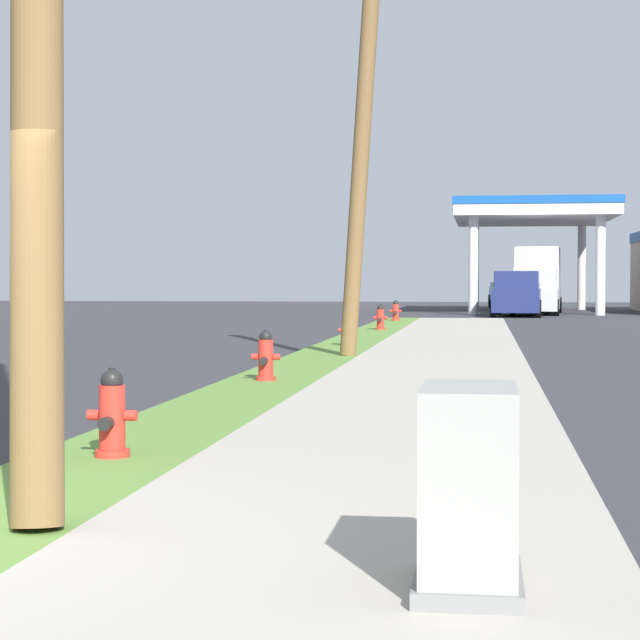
% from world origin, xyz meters
% --- Properties ---
extents(sidewalk_slab, '(3.20, 80.00, 0.12)m').
position_xyz_m(sidewalk_slab, '(3.00, 0.00, 0.06)').
color(sidewalk_slab, '#A8A093').
rests_on(sidewalk_slab, ground).
extents(fire_hydrant_nearest, '(0.42, 0.38, 0.74)m').
position_xyz_m(fire_hydrant_nearest, '(0.74, 3.30, 0.45)').
color(fire_hydrant_nearest, red).
rests_on(fire_hydrant_nearest, grass_verge).
extents(fire_hydrant_second, '(0.42, 0.38, 0.74)m').
position_xyz_m(fire_hydrant_second, '(0.64, 10.90, 0.45)').
color(fire_hydrant_second, red).
rests_on(fire_hydrant_second, grass_verge).
extents(fire_hydrant_third, '(0.42, 0.37, 0.74)m').
position_xyz_m(fire_hydrant_third, '(0.81, 20.20, 0.45)').
color(fire_hydrant_third, red).
rests_on(fire_hydrant_third, grass_verge).
extents(fire_hydrant_fourth, '(0.42, 0.37, 0.74)m').
position_xyz_m(fire_hydrant_fourth, '(0.80, 28.89, 0.45)').
color(fire_hydrant_fourth, red).
rests_on(fire_hydrant_fourth, grass_verge).
extents(fire_hydrant_fifth, '(0.42, 0.38, 0.74)m').
position_xyz_m(fire_hydrant_fifth, '(0.69, 36.69, 0.45)').
color(fire_hydrant_fifth, red).
rests_on(fire_hydrant_fifth, grass_verge).
extents(utility_pole_midground, '(1.34, 1.54, 8.39)m').
position_xyz_m(utility_pole_midground, '(1.51, 16.41, 4.40)').
color(utility_pole_midground, brown).
rests_on(utility_pole_midground, grass_verge).
extents(utility_cabinet, '(0.51, 0.85, 0.97)m').
position_xyz_m(utility_cabinet, '(3.73, -0.57, 0.57)').
color(utility_cabinet, slate).
rests_on(utility_cabinet, sidewalk_slab).
extents(car_red_by_near_pump, '(2.24, 4.63, 1.57)m').
position_xyz_m(car_red_by_near_pump, '(6.87, 56.86, 0.72)').
color(car_red_by_near_pump, red).
rests_on(car_red_by_near_pump, ground).
extents(truck_silver_at_forecourt, '(2.63, 6.55, 3.11)m').
position_xyz_m(truck_silver_at_forecourt, '(6.34, 49.93, 1.49)').
color(truck_silver_at_forecourt, '#BCBCC1').
rests_on(truck_silver_at_forecourt, ground).
extents(truck_teal_on_apron, '(2.42, 5.51, 1.97)m').
position_xyz_m(truck_teal_on_apron, '(5.34, 60.10, 0.91)').
color(truck_teal_on_apron, '#197075').
rests_on(truck_teal_on_apron, ground).
extents(truck_navy_at_far_bay, '(2.45, 5.52, 1.97)m').
position_xyz_m(truck_navy_at_far_bay, '(5.33, 46.54, 0.91)').
color(truck_navy_at_far_bay, navy).
rests_on(truck_navy_at_far_bay, ground).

